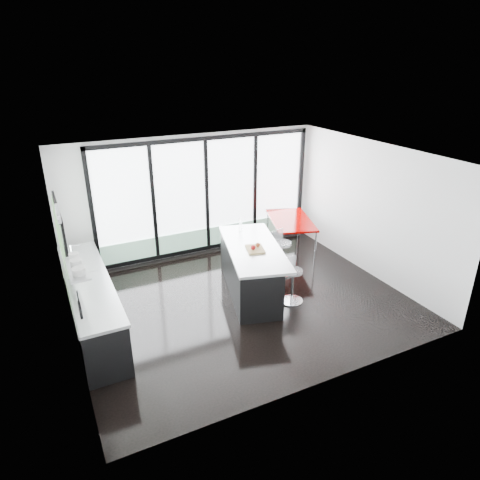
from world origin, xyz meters
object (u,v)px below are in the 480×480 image
red_table (290,236)px  bar_stool_near (292,286)px  island (249,269)px  bar_stool_far (281,258)px

red_table → bar_stool_near: bearing=-121.1°
bar_stool_near → red_table: bearing=53.2°
island → bar_stool_near: island is taller
bar_stool_far → red_table: (0.77, 0.87, 0.04)m
bar_stool_far → red_table: red_table is taller
bar_stool_far → island: bearing=-173.1°
island → bar_stool_far: bearing=19.9°
bar_stool_near → bar_stool_far: bar_stool_far is taller
red_table → bar_stool_far: bearing=-131.5°
bar_stool_far → red_table: 1.16m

